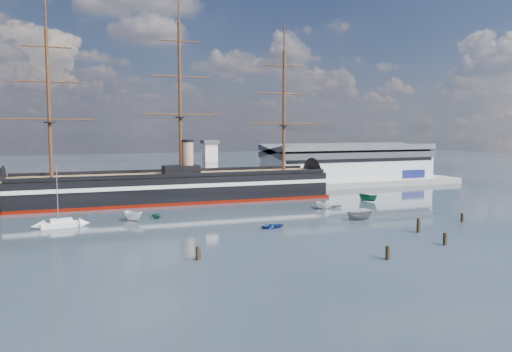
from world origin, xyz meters
name	(u,v)px	position (x,y,z in m)	size (l,w,h in m)	color
ground	(235,210)	(0.00, 40.00, 0.00)	(600.00, 600.00, 0.00)	black
quay	(228,191)	(10.00, 76.00, 0.00)	(180.00, 18.00, 2.00)	slate
warehouse	(348,163)	(58.00, 80.00, 7.98)	(63.00, 21.00, 11.60)	#B7BABC
quay_tower	(210,163)	(3.00, 73.00, 9.75)	(5.00, 5.00, 15.00)	silver
warship	(168,188)	(-13.06, 60.00, 4.04)	(113.09, 18.60, 53.94)	black
sailboat	(61,223)	(-41.41, 32.24, 0.83)	(8.43, 3.50, 13.08)	silver
motorboat_a	(133,221)	(-26.33, 34.04, 0.00)	(7.08, 2.60, 2.83)	white
motorboat_b	(273,228)	(-0.27, 15.11, 0.00)	(2.99, 1.20, 1.39)	navy
motorboat_c	(321,209)	(21.15, 33.28, 0.00)	(5.81, 2.13, 2.32)	silver
motorboat_d	(156,218)	(-21.04, 35.29, 0.00)	(5.34, 2.32, 1.96)	#1C5B3A
motorboat_e	(332,208)	(24.71, 34.00, 0.00)	(3.21, 1.28, 1.50)	silver
motorboat_f	(368,202)	(39.73, 39.67, 0.00)	(7.04, 2.58, 2.82)	#19653F
motorboat_g	(360,221)	(21.23, 15.78, 0.00)	(6.43, 2.36, 2.57)	slate
piling_near_left	(198,260)	(-21.49, -3.69, 0.00)	(0.64, 0.64, 2.89)	black
piling_near_mid	(387,260)	(6.53, -14.51, 0.00)	(0.64, 0.64, 2.92)	black
piling_near_right	(418,233)	(24.82, 0.40, 0.00)	(0.64, 0.64, 3.57)	black
piling_far_right	(462,222)	(41.81, 6.33, 0.00)	(0.64, 0.64, 2.59)	black
piling_extra	(445,245)	(22.04, -10.08, 0.00)	(0.64, 0.64, 2.92)	black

